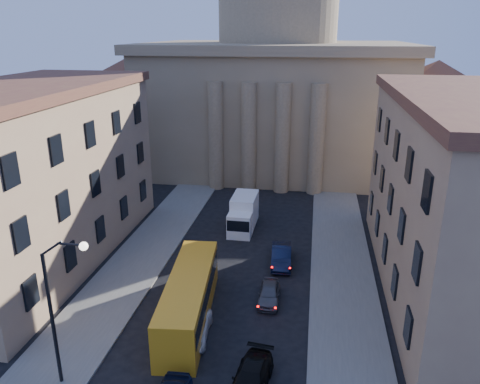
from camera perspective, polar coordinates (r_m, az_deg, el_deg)
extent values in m
cube|color=#63605A|center=(37.49, -14.73, -11.23)|extent=(5.00, 60.00, 0.15)
cube|color=#63605A|center=(34.80, 12.70, -13.62)|extent=(5.00, 60.00, 0.15)
cube|color=#806D4F|center=(68.37, 4.37, 10.16)|extent=(34.00, 26.00, 16.00)
cube|color=#806D4F|center=(67.57, 4.56, 17.21)|extent=(35.50, 27.50, 1.20)
cylinder|color=#806D4F|center=(67.54, 4.64, 20.26)|extent=(16.00, 16.00, 8.00)
cube|color=#806D4F|center=(71.76, -12.95, 8.14)|extent=(13.00, 13.00, 11.00)
cone|color=brown|center=(70.77, -13.41, 14.10)|extent=(26.02, 26.02, 4.00)
cube|color=#806D4F|center=(68.33, 22.10, 6.68)|extent=(13.00, 13.00, 11.00)
cone|color=brown|center=(67.29, 22.91, 12.91)|extent=(26.02, 26.02, 4.00)
cylinder|color=#806D4F|center=(56.66, -2.96, 6.77)|extent=(1.80, 1.80, 13.00)
cylinder|color=#806D4F|center=(55.97, 1.07, 6.63)|extent=(1.80, 1.80, 13.00)
cylinder|color=#806D4F|center=(55.56, 5.18, 6.47)|extent=(1.80, 1.80, 13.00)
cylinder|color=#806D4F|center=(55.44, 9.33, 6.26)|extent=(1.80, 1.80, 13.00)
cube|color=tan|center=(41.95, -24.06, 1.34)|extent=(11.00, 26.00, 14.00)
cube|color=brown|center=(40.54, -25.47, 11.21)|extent=(11.60, 26.60, 0.80)
cube|color=tan|center=(37.03, 26.41, -1.25)|extent=(11.00, 26.00, 14.00)
cylinder|color=black|center=(27.60, -21.89, -14.46)|extent=(0.20, 0.20, 8.00)
cylinder|color=black|center=(25.27, -22.02, -6.39)|extent=(1.30, 0.12, 0.96)
cylinder|color=black|center=(24.66, -20.10, -6.01)|extent=(1.30, 0.12, 0.12)
sphere|color=white|center=(24.34, -18.54, -6.29)|extent=(0.44, 0.44, 0.44)
imported|color=silver|center=(31.14, -5.81, -16.33)|extent=(2.42, 4.62, 1.24)
imported|color=black|center=(27.43, 1.33, -21.80)|extent=(2.43, 4.81, 1.34)
imported|color=#4A4A4F|center=(34.63, 3.57, -12.19)|extent=(1.62, 3.83, 1.29)
imported|color=black|center=(39.62, 5.05, -7.75)|extent=(1.91, 4.72, 1.52)
cube|color=orange|center=(32.35, -6.23, -12.78)|extent=(3.64, 11.49, 3.18)
cube|color=black|center=(32.08, -6.26, -12.00)|extent=(3.64, 10.88, 1.13)
cylinder|color=black|center=(29.85, -9.58, -18.56)|extent=(0.41, 1.05, 1.03)
cylinder|color=black|center=(29.50, -5.47, -18.88)|extent=(0.41, 1.05, 1.03)
cylinder|color=black|center=(36.53, -6.69, -10.74)|extent=(0.41, 1.05, 1.03)
cylinder|color=black|center=(36.24, -3.44, -10.89)|extent=(0.41, 1.05, 1.03)
cube|color=white|center=(44.50, 0.01, -3.97)|extent=(2.25, 2.34, 2.32)
cube|color=black|center=(43.38, -0.24, -4.19)|extent=(2.12, 0.14, 1.06)
cube|color=white|center=(46.68, 0.56, -2.13)|extent=(2.37, 4.08, 2.99)
cylinder|color=black|center=(44.61, -1.30, -4.93)|extent=(0.28, 0.87, 0.87)
cylinder|color=black|center=(44.30, 1.16, -5.11)|extent=(0.28, 0.87, 0.87)
cylinder|color=black|center=(48.09, -0.41, -3.08)|extent=(0.28, 0.87, 0.87)
cylinder|color=black|center=(47.81, 1.87, -3.23)|extent=(0.28, 0.87, 0.87)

